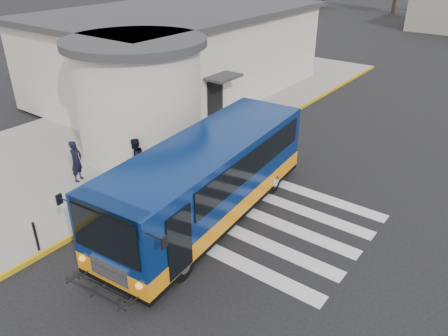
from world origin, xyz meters
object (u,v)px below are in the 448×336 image
Objects in this scene: transit_bus at (207,183)px; pedestrian_a at (76,161)px; bollard at (36,236)px; pedestrian_b at (136,159)px.

pedestrian_a is at bearing -172.56° from transit_bus.
transit_bus is 5.41m from bollard.
pedestrian_a is 1.00× the size of pedestrian_b.
transit_bus is at bearing -101.03° from pedestrian_a.
transit_bus is at bearing 59.23° from bollard.
pedestrian_a is 1.66× the size of bollard.
transit_bus reaches higher than pedestrian_b.
pedestrian_a is at bearing -48.63° from pedestrian_b.
pedestrian_b is 5.03m from bollard.
pedestrian_b is (-3.77, 0.30, -0.35)m from transit_bus.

